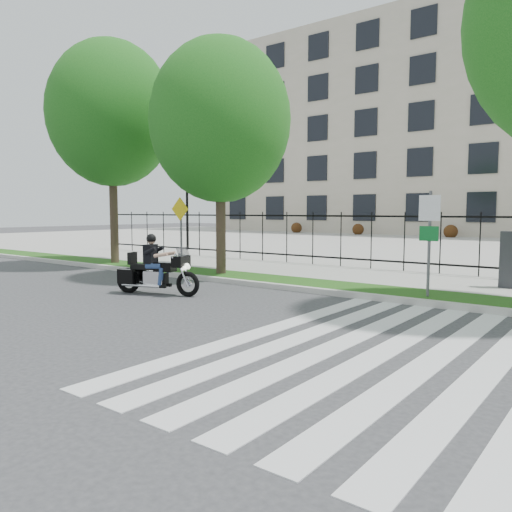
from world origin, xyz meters
The scene contains 13 objects.
ground centered at (0.00, 0.00, 0.00)m, with size 120.00×120.00×0.00m, color #343436.
curb centered at (0.00, 4.10, 0.07)m, with size 60.00×0.20×0.15m, color #B5B3AA.
grass_verge centered at (0.00, 4.95, 0.07)m, with size 60.00×1.50×0.15m, color #214D13.
sidewalk centered at (0.00, 7.45, 0.07)m, with size 60.00×3.50×0.15m, color #AEACA3.
plaza centered at (0.00, 25.00, 0.05)m, with size 80.00×34.00×0.10m, color #AEACA3.
crosswalk_stripes centered at (4.83, 0.00, 0.01)m, with size 5.70×8.00×0.01m, color silver, non-canonical shape.
iron_fence centered at (0.00, 9.20, 1.15)m, with size 30.00×0.06×2.00m, color black, non-canonical shape.
lamp_post_left centered at (-12.00, 12.00, 3.21)m, with size 1.06×0.70×4.25m.
street_tree_0 centered at (-8.92, 4.95, 5.91)m, with size 4.86×4.86×8.57m.
street_tree_1 centered at (-3.32, 4.95, 5.04)m, with size 4.52×4.52×7.50m.
sign_pole_regulatory centered at (3.56, 4.58, 1.74)m, with size 0.50×0.09×2.50m.
sign_pole_warning centered at (-4.80, 4.58, 1.74)m, with size 0.78×0.09×2.49m.
motorcycle_rider centered at (-2.45, 1.43, 0.64)m, with size 2.41×1.12×1.91m.
Camera 1 is at (7.48, -7.22, 2.17)m, focal length 35.00 mm.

